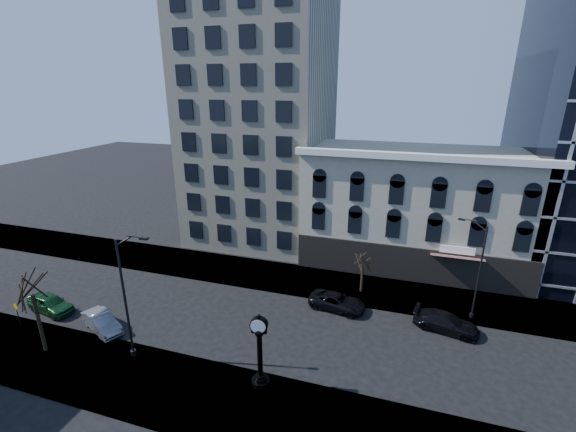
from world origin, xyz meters
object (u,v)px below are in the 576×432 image
(street_clock, at_px, (260,353))
(car_near_b, at_px, (102,322))
(street_lamp_near, at_px, (130,265))
(car_near_a, at_px, (50,303))
(warning_sign, at_px, (17,310))

(street_clock, height_order, car_near_b, street_clock)
(street_lamp_near, xyz_separation_m, car_near_a, (-11.07, 2.60, -6.42))
(street_clock, relative_size, car_near_a, 1.15)
(street_clock, distance_m, car_near_b, 14.13)
(street_clock, bearing_deg, car_near_b, 162.79)
(car_near_a, height_order, car_near_b, car_near_a)
(street_clock, height_order, street_lamp_near, street_lamp_near)
(car_near_a, distance_m, car_near_b, 6.07)
(street_lamp_near, distance_m, car_near_a, 13.06)
(car_near_b, bearing_deg, street_lamp_near, -85.58)
(warning_sign, xyz_separation_m, car_near_a, (0.31, 2.56, -0.85))
(street_lamp_near, relative_size, car_near_a, 2.11)
(warning_sign, relative_size, car_near_a, 0.49)
(warning_sign, bearing_deg, street_lamp_near, 17.79)
(warning_sign, relative_size, car_near_b, 0.51)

